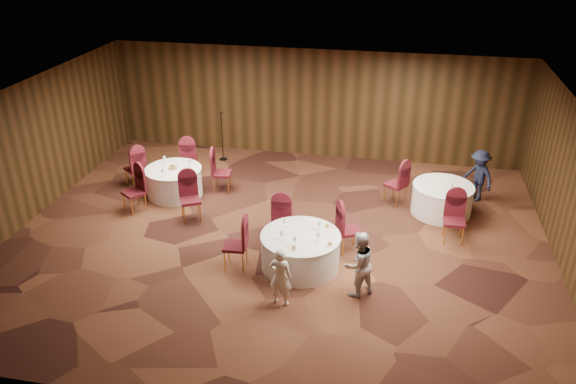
% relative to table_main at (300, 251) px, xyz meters
% --- Properties ---
extents(ground, '(12.00, 12.00, 0.00)m').
position_rel_table_main_xyz_m(ground, '(-0.70, 0.98, -0.38)').
color(ground, black).
rests_on(ground, ground).
extents(room_shell, '(12.00, 12.00, 12.00)m').
position_rel_table_main_xyz_m(room_shell, '(-0.70, 0.98, 1.59)').
color(room_shell, silver).
rests_on(room_shell, ground).
extents(table_main, '(1.65, 1.65, 0.74)m').
position_rel_table_main_xyz_m(table_main, '(0.00, 0.00, 0.00)').
color(table_main, white).
rests_on(table_main, ground).
extents(table_left, '(1.45, 1.45, 0.74)m').
position_rel_table_main_xyz_m(table_left, '(-3.80, 2.61, -0.00)').
color(table_left, white).
rests_on(table_left, ground).
extents(table_right, '(1.46, 1.46, 0.74)m').
position_rel_table_main_xyz_m(table_right, '(2.97, 2.96, -0.00)').
color(table_right, white).
rests_on(table_right, ground).
extents(chairs_main, '(2.86, 1.91, 1.00)m').
position_rel_table_main_xyz_m(chairs_main, '(-0.33, 0.55, 0.12)').
color(chairs_main, '#400C17').
rests_on(chairs_main, ground).
extents(chairs_left, '(3.03, 3.06, 1.00)m').
position_rel_table_main_xyz_m(chairs_left, '(-3.78, 2.60, 0.12)').
color(chairs_left, '#400C17').
rests_on(chairs_left, ground).
extents(chairs_right, '(1.95, 2.28, 1.00)m').
position_rel_table_main_xyz_m(chairs_right, '(2.50, 2.49, 0.12)').
color(chairs_right, '#400C17').
rests_on(chairs_right, ground).
extents(tabletop_main, '(1.14, 1.13, 0.22)m').
position_rel_table_main_xyz_m(tabletop_main, '(0.15, -0.08, 0.47)').
color(tabletop_main, silver).
rests_on(tabletop_main, table_main).
extents(tabletop_left, '(0.79, 0.82, 0.22)m').
position_rel_table_main_xyz_m(tabletop_left, '(-3.79, 2.61, 0.45)').
color(tabletop_left, silver).
rests_on(tabletop_left, table_left).
extents(tabletop_right, '(0.08, 0.08, 0.22)m').
position_rel_table_main_xyz_m(tabletop_right, '(3.12, 2.69, 0.52)').
color(tabletop_right, silver).
rests_on(tabletop_right, table_right).
extents(mic_stand, '(0.24, 0.24, 1.47)m').
position_rel_table_main_xyz_m(mic_stand, '(-3.26, 5.09, 0.04)').
color(mic_stand, black).
rests_on(mic_stand, ground).
extents(woman_a, '(0.46, 0.33, 1.21)m').
position_rel_table_main_xyz_m(woman_a, '(-0.14, -1.30, 0.23)').
color(woman_a, silver).
rests_on(woman_a, ground).
extents(woman_b, '(0.83, 0.82, 1.35)m').
position_rel_table_main_xyz_m(woman_b, '(1.24, -0.71, 0.30)').
color(woman_b, '#B8B8BD').
rests_on(woman_b, ground).
extents(man_c, '(0.95, 0.99, 1.35)m').
position_rel_table_main_xyz_m(man_c, '(3.87, 3.87, 0.30)').
color(man_c, black).
rests_on(man_c, ground).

